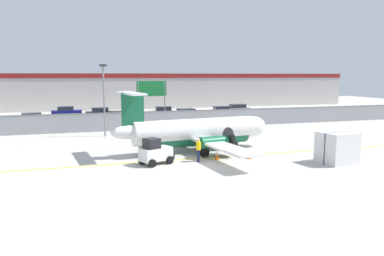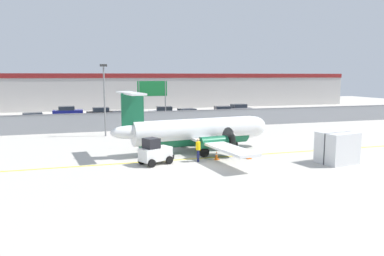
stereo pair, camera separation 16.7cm
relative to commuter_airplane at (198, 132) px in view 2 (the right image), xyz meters
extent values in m
plane|color=#BCB7AD|center=(-0.71, -4.58, -1.60)|extent=(140.00, 140.00, 0.00)
cube|color=yellow|center=(-0.71, -2.58, -1.60)|extent=(84.00, 0.20, 0.01)
cube|color=gray|center=(-0.71, 13.42, -0.60)|extent=(98.00, 0.04, 2.00)
cylinder|color=slate|center=(-0.71, 13.42, 0.45)|extent=(98.00, 0.10, 0.10)
cube|color=#38383A|center=(-0.71, 24.92, -1.54)|extent=(98.00, 17.00, 0.12)
cube|color=#BCB7B2|center=(-0.71, 43.42, 1.65)|extent=(91.00, 8.00, 6.50)
cube|color=maroon|center=(-0.71, 39.42, 4.50)|extent=(91.00, 0.20, 0.80)
cylinder|color=white|center=(-0.24, -0.03, 0.15)|extent=(10.54, 3.21, 1.90)
ellipsoid|color=white|center=(5.18, 0.67, 0.15)|extent=(2.61, 2.10, 1.80)
ellipsoid|color=white|center=(-5.65, -0.73, 0.35)|extent=(3.04, 1.41, 1.05)
cylinder|color=#145938|center=(-0.24, -0.03, -0.37)|extent=(9.43, 2.66, 1.48)
cube|color=white|center=(-0.14, -0.02, -0.42)|extent=(3.63, 16.07, 0.18)
cylinder|color=#145938|center=(-0.27, 2.59, -0.42)|extent=(2.30, 1.17, 0.90)
cone|color=black|center=(0.87, 2.73, -0.42)|extent=(0.50, 0.49, 0.44)
cylinder|color=#262626|center=(1.02, 2.75, -0.42)|extent=(0.31, 2.09, 2.10)
cylinder|color=#145938|center=(0.39, -2.57, -0.42)|extent=(2.30, 1.17, 0.90)
cone|color=black|center=(1.54, -2.42, -0.42)|extent=(0.50, 0.49, 0.44)
cylinder|color=#262626|center=(1.68, -2.40, -0.42)|extent=(0.31, 2.09, 2.10)
cube|color=#145938|center=(-5.38, -0.69, 1.70)|extent=(1.71, 0.40, 3.10)
cube|color=white|center=(-5.52, -0.71, 3.25)|extent=(1.70, 4.90, 0.14)
cylinder|color=#59595B|center=(3.39, 0.44, -0.81)|extent=(0.16, 0.16, 0.97)
cylinder|color=black|center=(3.39, 0.44, -1.30)|extent=(0.62, 0.29, 0.60)
cylinder|color=#59595B|center=(-0.82, 2.12, -0.77)|extent=(0.16, 0.16, 0.90)
cylinder|color=black|center=(-0.82, 2.12, -1.22)|extent=(0.78, 0.32, 0.76)
cylinder|color=#59595B|center=(-0.25, -2.26, -0.77)|extent=(0.16, 0.16, 0.90)
cylinder|color=black|center=(-0.25, -2.26, -1.22)|extent=(0.78, 0.32, 0.76)
cube|color=silver|center=(-4.22, -3.42, -0.87)|extent=(2.46, 1.91, 0.90)
cube|color=black|center=(-4.54, -3.57, -0.07)|extent=(1.23, 1.28, 0.70)
cube|color=black|center=(-3.17, -2.95, -1.17)|extent=(0.60, 1.07, 0.30)
cylinder|color=black|center=(-3.79, -2.57, -1.32)|extent=(0.58, 0.40, 0.56)
cylinder|color=black|center=(-3.29, -3.66, -1.32)|extent=(0.58, 0.40, 0.56)
cylinder|color=black|center=(-5.15, -3.19, -1.32)|extent=(0.58, 0.40, 0.56)
cylinder|color=black|center=(-4.66, -4.28, -1.32)|extent=(0.58, 0.40, 0.56)
cylinder|color=#191E4C|center=(-1.11, -3.42, -1.18)|extent=(0.19, 0.19, 0.85)
cylinder|color=#191E4C|center=(-1.16, -3.62, -1.18)|extent=(0.19, 0.19, 0.85)
cylinder|color=yellow|center=(-1.14, -3.52, -0.45)|extent=(0.41, 0.41, 0.60)
cylinder|color=yellow|center=(-1.09, -3.30, -0.42)|extent=(0.12, 0.12, 0.55)
cylinder|color=yellow|center=(-1.18, -3.73, -0.42)|extent=(0.12, 0.12, 0.55)
sphere|color=tan|center=(-1.14, -3.52, -0.01)|extent=(0.22, 0.22, 0.22)
cube|color=silver|center=(8.10, -6.81, -0.50)|extent=(2.69, 2.36, 2.20)
cube|color=#333338|center=(8.10, -6.81, -0.50)|extent=(2.42, 0.47, 2.20)
cube|color=orange|center=(2.76, -3.74, -1.58)|extent=(0.36, 0.36, 0.04)
cone|color=orange|center=(2.76, -3.74, -1.26)|extent=(0.28, 0.28, 0.60)
cylinder|color=white|center=(2.76, -3.74, -1.18)|extent=(0.17, 0.17, 0.08)
cube|color=orange|center=(0.36, -3.33, -1.58)|extent=(0.36, 0.36, 0.04)
cone|color=orange|center=(0.36, -3.33, -1.26)|extent=(0.28, 0.28, 0.60)
cylinder|color=white|center=(0.36, -3.33, -1.18)|extent=(0.17, 0.17, 0.08)
cube|color=orange|center=(-4.40, 1.72, -1.58)|extent=(0.36, 0.36, 0.04)
cone|color=orange|center=(-4.40, 1.72, -1.26)|extent=(0.28, 0.28, 0.60)
cylinder|color=white|center=(-4.40, 1.72, -1.18)|extent=(0.17, 0.17, 0.08)
cube|color=#19662D|center=(-14.78, 19.74, -0.86)|extent=(4.39, 2.25, 0.80)
cube|color=#262D38|center=(-14.63, 19.76, -0.18)|extent=(2.39, 1.84, 0.56)
cylinder|color=black|center=(-16.05, 18.66, -1.18)|extent=(0.62, 0.28, 0.60)
cylinder|color=black|center=(-16.29, 20.45, -1.18)|extent=(0.62, 0.28, 0.60)
cylinder|color=black|center=(-13.28, 19.04, -1.18)|extent=(0.62, 0.28, 0.60)
cylinder|color=black|center=(-13.52, 20.82, -1.18)|extent=(0.62, 0.28, 0.60)
cube|color=navy|center=(-10.83, 28.62, -0.86)|extent=(4.23, 1.78, 0.80)
cube|color=#262D38|center=(-10.98, 28.62, -0.18)|extent=(2.23, 1.60, 0.56)
cylinder|color=black|center=(-9.44, 29.55, -1.18)|extent=(0.60, 0.21, 0.60)
cylinder|color=black|center=(-9.41, 27.75, -1.18)|extent=(0.60, 0.21, 0.60)
cylinder|color=black|center=(-12.24, 29.50, -1.18)|extent=(0.60, 0.21, 0.60)
cylinder|color=black|center=(-12.21, 27.70, -1.18)|extent=(0.60, 0.21, 0.60)
cube|color=black|center=(-6.18, 25.16, -0.86)|extent=(4.25, 1.83, 0.80)
cube|color=#262D38|center=(-6.33, 25.16, -0.18)|extent=(2.25, 1.63, 0.56)
cylinder|color=black|center=(-4.81, 26.11, -1.18)|extent=(0.61, 0.22, 0.60)
cylinder|color=black|center=(-4.75, 24.31, -1.18)|extent=(0.61, 0.22, 0.60)
cylinder|color=black|center=(-7.61, 26.02, -1.18)|extent=(0.61, 0.22, 0.60)
cylinder|color=black|center=(-7.55, 24.22, -1.18)|extent=(0.61, 0.22, 0.60)
cube|color=black|center=(-3.95, 19.03, -0.86)|extent=(4.35, 2.12, 0.80)
cube|color=#262D38|center=(-4.10, 19.04, -0.18)|extent=(2.35, 1.78, 0.56)
cylinder|color=black|center=(-2.46, 19.78, -1.18)|extent=(0.62, 0.26, 0.60)
cylinder|color=black|center=(-2.65, 17.99, -1.18)|extent=(0.62, 0.26, 0.60)
cylinder|color=black|center=(-5.25, 20.07, -1.18)|extent=(0.62, 0.26, 0.60)
cylinder|color=black|center=(-5.43, 18.28, -1.18)|extent=(0.62, 0.26, 0.60)
cube|color=silver|center=(2.40, 24.11, -0.86)|extent=(4.35, 2.11, 0.80)
cube|color=#262D38|center=(2.54, 24.09, -0.18)|extent=(2.35, 1.77, 0.56)
cylinder|color=black|center=(0.91, 23.35, -1.18)|extent=(0.62, 0.26, 0.60)
cylinder|color=black|center=(1.09, 25.14, -1.18)|extent=(0.62, 0.26, 0.60)
cylinder|color=black|center=(3.70, 23.07, -1.18)|extent=(0.62, 0.26, 0.60)
cylinder|color=black|center=(3.88, 24.86, -1.18)|extent=(0.62, 0.26, 0.60)
cube|color=#B28C19|center=(4.90, 19.88, -0.86)|extent=(4.39, 2.24, 0.80)
cube|color=#262D38|center=(4.75, 19.86, -0.18)|extent=(2.39, 1.83, 0.56)
cylinder|color=black|center=(6.17, 20.96, -1.18)|extent=(0.62, 0.28, 0.60)
cylinder|color=black|center=(6.40, 19.17, -1.18)|extent=(0.62, 0.28, 0.60)
cylinder|color=black|center=(3.39, 20.59, -1.18)|extent=(0.62, 0.28, 0.60)
cylinder|color=black|center=(3.63, 18.81, -1.18)|extent=(0.62, 0.28, 0.60)
cube|color=red|center=(11.01, 22.28, -0.86)|extent=(4.35, 2.12, 0.80)
cube|color=#262D38|center=(10.86, 22.30, -0.18)|extent=(2.35, 1.78, 0.56)
cylinder|color=black|center=(12.49, 23.04, -1.18)|extent=(0.62, 0.26, 0.60)
cylinder|color=black|center=(12.31, 21.25, -1.18)|extent=(0.62, 0.26, 0.60)
cylinder|color=black|center=(9.71, 23.32, -1.18)|extent=(0.62, 0.26, 0.60)
cylinder|color=black|center=(9.52, 21.53, -1.18)|extent=(0.62, 0.26, 0.60)
cube|color=gray|center=(14.59, 25.17, -0.86)|extent=(4.30, 1.98, 0.80)
cube|color=#262D38|center=(14.74, 25.18, -0.18)|extent=(2.30, 1.70, 0.56)
cylinder|color=black|center=(13.25, 24.18, -1.18)|extent=(0.61, 0.24, 0.60)
cylinder|color=black|center=(13.13, 25.98, -1.18)|extent=(0.61, 0.24, 0.60)
cylinder|color=black|center=(16.05, 24.37, -1.18)|extent=(0.61, 0.24, 0.60)
cylinder|color=black|center=(15.92, 26.16, -1.18)|extent=(0.61, 0.24, 0.60)
cylinder|color=slate|center=(-6.72, 10.05, 1.90)|extent=(0.16, 0.16, 7.00)
cube|color=#333333|center=(-6.72, 10.05, 5.55)|extent=(0.70, 0.30, 0.24)
cylinder|color=slate|center=(-2.35, 15.71, 1.15)|extent=(0.14, 0.14, 5.50)
cylinder|color=slate|center=(0.85, 15.71, 1.15)|extent=(0.14, 0.14, 5.50)
cube|color=#14662D|center=(-0.75, 15.71, 3.00)|extent=(3.60, 0.10, 1.80)
camera|label=1|loc=(-9.34, -28.58, 4.56)|focal=35.00mm
camera|label=2|loc=(-9.18, -28.63, 4.56)|focal=35.00mm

